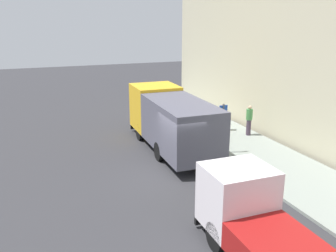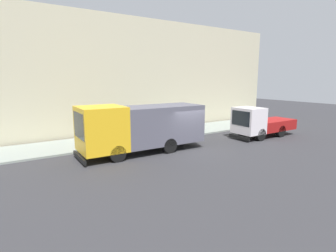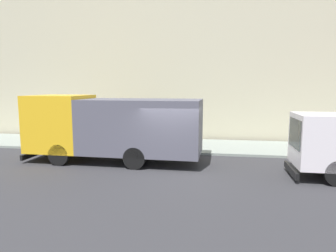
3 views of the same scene
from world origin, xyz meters
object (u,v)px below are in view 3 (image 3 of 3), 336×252
Objects in this scene: pedestrian_standing at (137,125)px; traffic_cone_orange at (77,141)px; large_utility_truck at (113,125)px; street_sign_post at (160,121)px; pedestrian_walking at (111,127)px.

pedestrian_standing reaches higher than traffic_cone_orange.
large_utility_truck is at bearing -128.77° from traffic_cone_orange.
large_utility_truck is at bearing 140.14° from street_sign_post.
traffic_cone_orange is at bearing -14.19° from pedestrian_walking.
pedestrian_walking is 0.93× the size of pedestrian_standing.
street_sign_post is (2.06, -1.72, -0.03)m from large_utility_truck.
large_utility_truck reaches higher than pedestrian_walking.
traffic_cone_orange is at bearing 23.60° from pedestrian_standing.
large_utility_truck is 3.13× the size of street_sign_post.
street_sign_post is (-0.24, -4.58, 1.19)m from traffic_cone_orange.
pedestrian_walking is 1.64m from pedestrian_standing.
pedestrian_standing is 3.08× the size of traffic_cone_orange.
large_utility_truck is 4.93m from pedestrian_standing.
large_utility_truck is 13.83× the size of traffic_cone_orange.
pedestrian_standing is (4.89, 0.23, -0.58)m from large_utility_truck.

